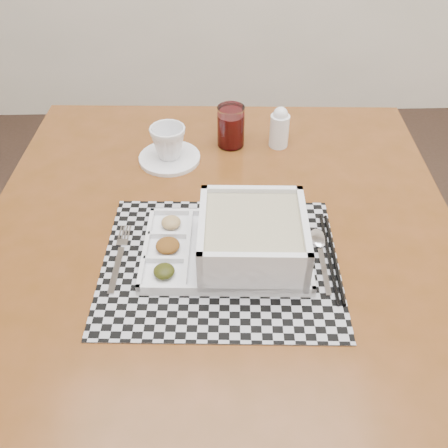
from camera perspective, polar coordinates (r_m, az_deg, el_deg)
The scene contains 10 objects.
dining_table at distance 1.11m, azimuth -0.43°, elevation -2.39°, with size 1.04×1.04×0.74m.
placemat at distance 0.96m, azimuth -0.40°, elevation -4.48°, with size 0.45×0.37×0.00m, color #A1A1A8.
serving_tray at distance 0.94m, azimuth 2.44°, elevation -2.06°, with size 0.33×0.23×0.10m.
fork at distance 0.99m, azimuth -11.91°, elevation -3.59°, with size 0.03×0.19×0.00m.
spoon at distance 1.01m, azimuth 10.81°, elevation -2.12°, with size 0.04×0.18×0.01m.
chopsticks at distance 0.99m, azimuth 12.18°, elevation -3.68°, with size 0.03×0.24×0.01m.
saucer at distance 1.24m, azimuth -6.23°, elevation 7.51°, with size 0.15×0.15×0.01m, color white.
cup at distance 1.21m, azimuth -6.39°, elevation 9.27°, with size 0.09×0.09×0.08m, color white.
juice_glass at distance 1.27m, azimuth 0.79°, elevation 10.94°, with size 0.07×0.07×0.11m.
creamer_bottle at distance 1.27m, azimuth 6.36°, elevation 10.88°, with size 0.05×0.05×0.11m.
Camera 1 is at (-0.47, -0.13, 1.43)m, focal length 40.00 mm.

